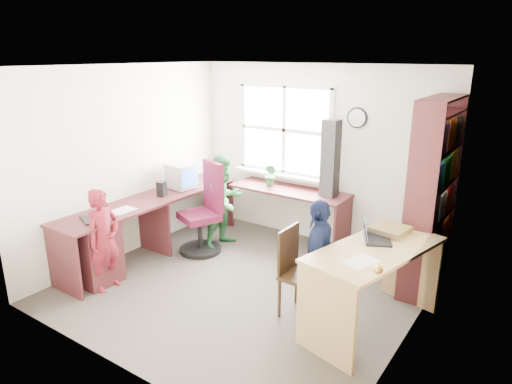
% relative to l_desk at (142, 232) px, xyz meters
% --- Properties ---
extents(room, '(3.64, 3.44, 2.44)m').
position_rel_l_desk_xyz_m(room, '(1.32, 0.38, 0.76)').
color(room, '#3F3831').
rests_on(room, ground).
extents(l_desk, '(2.38, 2.95, 0.75)m').
position_rel_l_desk_xyz_m(l_desk, '(0.00, 0.00, 0.00)').
color(l_desk, '#4F1F22').
rests_on(l_desk, ground).
extents(right_desk, '(0.97, 1.54, 0.83)m').
position_rel_l_desk_xyz_m(right_desk, '(2.77, 0.32, 0.14)').
color(right_desk, tan).
rests_on(right_desk, ground).
extents(bookshelf, '(0.30, 1.02, 2.10)m').
position_rel_l_desk_xyz_m(bookshelf, '(2.96, 1.47, 0.55)').
color(bookshelf, '#4F1F22').
rests_on(bookshelf, ground).
extents(swivel_chair, '(0.73, 0.73, 1.19)m').
position_rel_l_desk_xyz_m(swivel_chair, '(0.32, 0.81, 0.06)').
color(swivel_chair, black).
rests_on(swivel_chair, ground).
extents(wooden_chair, '(0.39, 0.39, 0.90)m').
position_rel_l_desk_xyz_m(wooden_chair, '(2.06, 0.15, 0.03)').
color(wooden_chair, '#342111').
rests_on(wooden_chair, ground).
extents(crt_monitor, '(0.38, 0.35, 0.34)m').
position_rel_l_desk_xyz_m(crt_monitor, '(-0.18, 0.92, 0.47)').
color(crt_monitor, '#B0B0B5').
rests_on(crt_monitor, l_desk).
extents(laptop_left, '(0.38, 0.35, 0.21)m').
position_rel_l_desk_xyz_m(laptop_left, '(-0.14, -0.50, 0.34)').
color(laptop_left, black).
rests_on(laptop_left, l_desk).
extents(laptop_right, '(0.39, 0.42, 0.23)m').
position_rel_l_desk_xyz_m(laptop_right, '(2.68, 0.48, 0.42)').
color(laptop_right, black).
rests_on(laptop_right, right_desk).
extents(speaker_a, '(0.12, 0.12, 0.20)m').
position_rel_l_desk_xyz_m(speaker_a, '(-0.14, 0.50, 0.39)').
color(speaker_a, black).
rests_on(speaker_a, l_desk).
extents(speaker_b, '(0.09, 0.09, 0.16)m').
position_rel_l_desk_xyz_m(speaker_b, '(-0.19, 1.05, 0.38)').
color(speaker_b, black).
rests_on(speaker_b, l_desk).
extents(cd_tower, '(0.21, 0.19, 0.99)m').
position_rel_l_desk_xyz_m(cd_tower, '(1.62, 1.74, 0.79)').
color(cd_tower, black).
rests_on(cd_tower, l_desk).
extents(game_box, '(0.37, 0.37, 0.07)m').
position_rel_l_desk_xyz_m(game_box, '(2.76, 0.75, 0.40)').
color(game_box, red).
rests_on(game_box, right_desk).
extents(paper_a, '(0.22, 0.31, 0.00)m').
position_rel_l_desk_xyz_m(paper_a, '(-0.12, -0.16, 0.30)').
color(paper_a, silver).
rests_on(paper_a, l_desk).
extents(paper_b, '(0.30, 0.35, 0.00)m').
position_rel_l_desk_xyz_m(paper_b, '(2.77, -0.03, 0.37)').
color(paper_b, silver).
rests_on(paper_b, right_desk).
extents(potted_plant, '(0.21, 0.18, 0.32)m').
position_rel_l_desk_xyz_m(potted_plant, '(0.77, 1.68, 0.45)').
color(potted_plant, '#30793C').
rests_on(potted_plant, l_desk).
extents(person_red, '(0.31, 0.44, 1.15)m').
position_rel_l_desk_xyz_m(person_red, '(0.07, -0.59, 0.12)').
color(person_red, maroon).
rests_on(person_red, ground).
extents(person_green, '(0.54, 0.66, 1.26)m').
position_rel_l_desk_xyz_m(person_green, '(0.41, 1.10, 0.17)').
color(person_green, '#2E733A').
rests_on(person_green, ground).
extents(person_navy, '(0.49, 0.76, 1.21)m').
position_rel_l_desk_xyz_m(person_navy, '(2.23, 0.26, 0.15)').
color(person_navy, '#162046').
rests_on(person_navy, ground).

